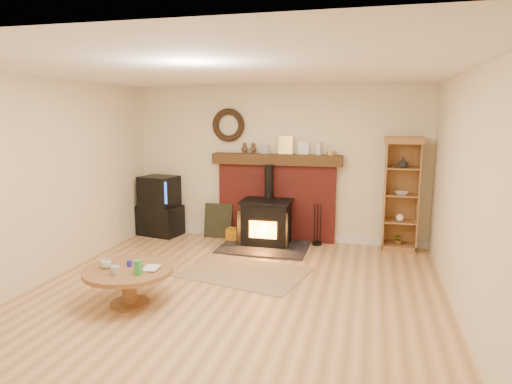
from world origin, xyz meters
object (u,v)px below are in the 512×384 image
(tv_unit, at_px, (160,207))
(curio_cabinet, at_px, (401,194))
(wood_stove, at_px, (266,223))
(coffee_table, at_px, (128,275))

(tv_unit, xyz_separation_m, curio_cabinet, (4.09, 0.08, 0.40))
(curio_cabinet, bearing_deg, tv_unit, -178.82)
(wood_stove, bearing_deg, coffee_table, -110.10)
(tv_unit, height_order, coffee_table, tv_unit)
(wood_stove, distance_m, curio_cabinet, 2.18)
(coffee_table, bearing_deg, curio_cabinet, 43.86)
(wood_stove, bearing_deg, curio_cabinet, 7.52)
(tv_unit, distance_m, coffee_table, 3.06)
(wood_stove, xyz_separation_m, tv_unit, (-1.99, 0.19, 0.14))
(curio_cabinet, relative_size, coffee_table, 1.77)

